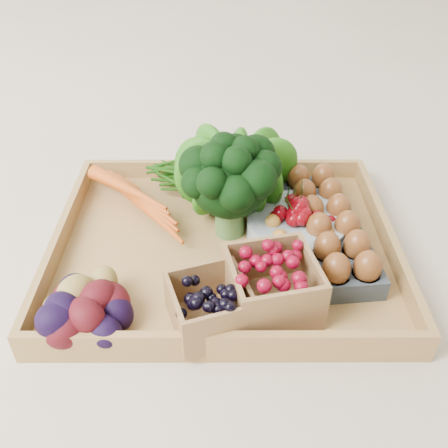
{
  "coord_description": "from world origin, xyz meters",
  "views": [
    {
      "loc": [
        -0.0,
        -0.64,
        0.55
      ],
      "look_at": [
        0.0,
        0.0,
        0.06
      ],
      "focal_mm": 40.0,
      "sensor_mm": 36.0,
      "label": 1
    }
  ],
  "objects_px": {
    "broccoli": "(230,201)",
    "cherry_bowl": "(296,228)",
    "tray": "(224,249)",
    "egg_carton": "(327,232)"
  },
  "relations": [
    {
      "from": "broccoli",
      "to": "cherry_bowl",
      "type": "relative_size",
      "value": 1.0
    },
    {
      "from": "tray",
      "to": "egg_carton",
      "type": "bearing_deg",
      "value": 4.8
    },
    {
      "from": "cherry_bowl",
      "to": "broccoli",
      "type": "bearing_deg",
      "value": 170.48
    },
    {
      "from": "tray",
      "to": "cherry_bowl",
      "type": "xyz_separation_m",
      "value": [
        0.12,
        0.02,
        0.03
      ]
    },
    {
      "from": "tray",
      "to": "broccoli",
      "type": "relative_size",
      "value": 3.36
    },
    {
      "from": "tray",
      "to": "broccoli",
      "type": "height_order",
      "value": "broccoli"
    },
    {
      "from": "broccoli",
      "to": "egg_carton",
      "type": "xyz_separation_m",
      "value": [
        0.16,
        -0.02,
        -0.05
      ]
    },
    {
      "from": "broccoli",
      "to": "cherry_bowl",
      "type": "xyz_separation_m",
      "value": [
        0.11,
        -0.02,
        -0.04
      ]
    },
    {
      "from": "cherry_bowl",
      "to": "egg_carton",
      "type": "xyz_separation_m",
      "value": [
        0.05,
        -0.0,
        -0.0
      ]
    },
    {
      "from": "cherry_bowl",
      "to": "egg_carton",
      "type": "distance_m",
      "value": 0.05
    }
  ]
}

